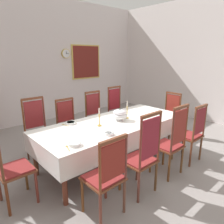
{
  "coord_description": "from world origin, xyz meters",
  "views": [
    {
      "loc": [
        -2.41,
        -2.61,
        1.93
      ],
      "look_at": [
        -0.01,
        0.06,
        0.94
      ],
      "focal_mm": 33.08,
      "sensor_mm": 36.0,
      "label": 1
    }
  ],
  "objects_px": {
    "candlestick_east": "(127,111)",
    "bowl_near_left": "(71,123)",
    "framed_painting": "(86,62)",
    "candlestick_west": "(99,119)",
    "mounted_clock": "(66,54)",
    "bowl_near_right": "(75,144)",
    "chair_south_a": "(106,175)",
    "chair_head_east": "(169,114)",
    "chair_south_b": "(143,154)",
    "chair_north_a": "(38,129)",
    "spoon_primary": "(64,125)",
    "chair_north_b": "(69,124)",
    "bowl_far_left": "(109,133)",
    "chair_head_west": "(8,163)",
    "chair_north_c": "(96,116)",
    "chair_south_d": "(192,132)",
    "chair_south_c": "(171,141)",
    "spoon_secondary": "(67,147)",
    "soup_tureen": "(120,115)",
    "dining_table": "(114,126)",
    "chair_north_d": "(117,110)"
  },
  "relations": [
    {
      "from": "chair_south_c",
      "to": "bowl_near_left",
      "type": "height_order",
      "value": "chair_south_c"
    },
    {
      "from": "chair_north_c",
      "to": "chair_south_d",
      "type": "relative_size",
      "value": 1.04
    },
    {
      "from": "spoon_secondary",
      "to": "framed_painting",
      "type": "bearing_deg",
      "value": 68.04
    },
    {
      "from": "bowl_far_left",
      "to": "framed_painting",
      "type": "relative_size",
      "value": 0.13
    },
    {
      "from": "chair_south_b",
      "to": "mounted_clock",
      "type": "xyz_separation_m",
      "value": [
        1.32,
        4.21,
        1.36
      ]
    },
    {
      "from": "chair_south_c",
      "to": "chair_north_c",
      "type": "distance_m",
      "value": 1.97
    },
    {
      "from": "bowl_near_right",
      "to": "spoon_secondary",
      "type": "height_order",
      "value": "bowl_near_right"
    },
    {
      "from": "chair_north_a",
      "to": "chair_south_b",
      "type": "distance_m",
      "value": 2.07
    },
    {
      "from": "candlestick_west",
      "to": "spoon_secondary",
      "type": "distance_m",
      "value": 0.93
    },
    {
      "from": "chair_south_a",
      "to": "framed_painting",
      "type": "height_order",
      "value": "framed_painting"
    },
    {
      "from": "chair_south_d",
      "to": "candlestick_west",
      "type": "bearing_deg",
      "value": 144.28
    },
    {
      "from": "spoon_primary",
      "to": "chair_north_b",
      "type": "bearing_deg",
      "value": 41.35
    },
    {
      "from": "chair_head_east",
      "to": "chair_south_d",
      "type": "bearing_deg",
      "value": 141.26
    },
    {
      "from": "chair_north_c",
      "to": "candlestick_east",
      "type": "xyz_separation_m",
      "value": [
        -0.01,
        -0.98,
        0.31
      ]
    },
    {
      "from": "candlestick_west",
      "to": "bowl_near_left",
      "type": "height_order",
      "value": "candlestick_west"
    },
    {
      "from": "chair_north_a",
      "to": "bowl_far_left",
      "type": "height_order",
      "value": "chair_north_a"
    },
    {
      "from": "candlestick_west",
      "to": "mounted_clock",
      "type": "relative_size",
      "value": 1.12
    },
    {
      "from": "chair_north_a",
      "to": "candlestick_east",
      "type": "distance_m",
      "value": 1.7
    },
    {
      "from": "bowl_near_left",
      "to": "spoon_primary",
      "type": "height_order",
      "value": "bowl_near_left"
    },
    {
      "from": "chair_south_c",
      "to": "mounted_clock",
      "type": "distance_m",
      "value": 4.47
    },
    {
      "from": "dining_table",
      "to": "bowl_far_left",
      "type": "height_order",
      "value": "bowl_far_left"
    },
    {
      "from": "candlestick_east",
      "to": "bowl_near_left",
      "type": "height_order",
      "value": "candlestick_east"
    },
    {
      "from": "chair_south_d",
      "to": "chair_head_west",
      "type": "relative_size",
      "value": 0.9
    },
    {
      "from": "bowl_near_left",
      "to": "bowl_near_right",
      "type": "distance_m",
      "value": 0.93
    },
    {
      "from": "bowl_far_left",
      "to": "framed_painting",
      "type": "height_order",
      "value": "framed_painting"
    },
    {
      "from": "chair_head_east",
      "to": "bowl_far_left",
      "type": "height_order",
      "value": "chair_head_east"
    },
    {
      "from": "chair_head_west",
      "to": "candlestick_east",
      "type": "height_order",
      "value": "chair_head_west"
    },
    {
      "from": "chair_head_east",
      "to": "dining_table",
      "type": "bearing_deg",
      "value": 90.0
    },
    {
      "from": "chair_north_d",
      "to": "bowl_near_right",
      "type": "height_order",
      "value": "chair_north_d"
    },
    {
      "from": "spoon_secondary",
      "to": "framed_painting",
      "type": "height_order",
      "value": "framed_painting"
    },
    {
      "from": "chair_north_b",
      "to": "spoon_secondary",
      "type": "xyz_separation_m",
      "value": [
        -0.81,
        -1.35,
        0.2
      ]
    },
    {
      "from": "dining_table",
      "to": "framed_painting",
      "type": "relative_size",
      "value": 2.55
    },
    {
      "from": "dining_table",
      "to": "framed_painting",
      "type": "height_order",
      "value": "framed_painting"
    },
    {
      "from": "chair_south_a",
      "to": "bowl_far_left",
      "type": "xyz_separation_m",
      "value": [
        0.54,
        0.56,
        0.22
      ]
    },
    {
      "from": "spoon_primary",
      "to": "mounted_clock",
      "type": "bearing_deg",
      "value": 46.72
    },
    {
      "from": "candlestick_west",
      "to": "mounted_clock",
      "type": "distance_m",
      "value": 3.64
    },
    {
      "from": "chair_head_east",
      "to": "framed_painting",
      "type": "height_order",
      "value": "framed_painting"
    },
    {
      "from": "chair_north_a",
      "to": "framed_painting",
      "type": "distance_m",
      "value": 3.7
    },
    {
      "from": "chair_north_a",
      "to": "framed_painting",
      "type": "height_order",
      "value": "framed_painting"
    },
    {
      "from": "chair_south_b",
      "to": "soup_tureen",
      "type": "height_order",
      "value": "chair_south_b"
    },
    {
      "from": "chair_south_c",
      "to": "bowl_near_right",
      "type": "distance_m",
      "value": 1.55
    },
    {
      "from": "framed_painting",
      "to": "candlestick_west",
      "type": "bearing_deg",
      "value": -122.22
    },
    {
      "from": "chair_south_a",
      "to": "chair_head_east",
      "type": "xyz_separation_m",
      "value": [
        2.83,
        0.98,
        -0.0
      ]
    },
    {
      "from": "dining_table",
      "to": "chair_south_d",
      "type": "xyz_separation_m",
      "value": [
        1.02,
        -0.98,
        -0.12
      ]
    },
    {
      "from": "chair_south_d",
      "to": "bowl_near_left",
      "type": "xyz_separation_m",
      "value": [
        -1.67,
        1.4,
        0.21
      ]
    },
    {
      "from": "chair_south_b",
      "to": "spoon_primary",
      "type": "xyz_separation_m",
      "value": [
        -0.4,
        1.44,
        0.15
      ]
    },
    {
      "from": "chair_head_west",
      "to": "chair_north_a",
      "type": "bearing_deg",
      "value": 140.92
    },
    {
      "from": "chair_head_east",
      "to": "bowl_far_left",
      "type": "bearing_deg",
      "value": 100.33
    },
    {
      "from": "soup_tureen",
      "to": "spoon_secondary",
      "type": "xyz_separation_m",
      "value": [
        -1.33,
        -0.38,
        -0.1
      ]
    },
    {
      "from": "bowl_far_left",
      "to": "chair_south_b",
      "type": "bearing_deg",
      "value": -78.91
    }
  ]
}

